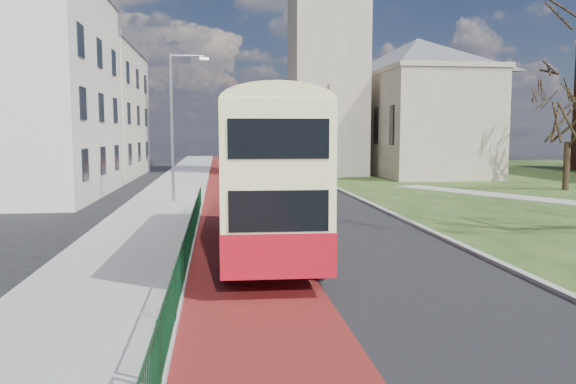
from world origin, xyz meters
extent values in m
plane|color=black|center=(0.00, 0.00, 0.00)|extent=(160.00, 160.00, 0.00)
cube|color=black|center=(1.50, 20.00, 0.01)|extent=(9.00, 120.00, 0.01)
cube|color=#591414|center=(-1.20, 20.00, 0.01)|extent=(3.40, 120.00, 0.01)
cube|color=gray|center=(-5.00, 20.00, 0.06)|extent=(4.00, 120.00, 0.12)
cube|color=#999993|center=(-3.00, 20.00, 0.07)|extent=(0.25, 120.00, 0.13)
cube|color=#999993|center=(6.10, 22.00, 0.07)|extent=(0.25, 80.00, 0.13)
cylinder|color=#0D3C1F|center=(-2.95, 4.00, 1.10)|extent=(0.04, 24.00, 0.04)
cylinder|color=#0D3C1F|center=(-2.95, 4.00, 0.15)|extent=(0.04, 24.00, 0.04)
cube|color=gray|center=(8.00, 38.00, 12.00)|extent=(6.50, 6.50, 24.00)
cube|color=gray|center=(16.50, 38.00, 4.50)|extent=(9.00, 18.00, 9.00)
pyramid|color=#565960|center=(16.50, 38.00, 12.60)|extent=(9.00, 18.00, 3.60)
cube|color=silver|center=(-14.00, 22.00, 6.25)|extent=(10.00, 14.00, 12.50)
cube|color=beige|center=(-14.00, 38.00, 5.50)|extent=(10.00, 16.00, 11.00)
cube|color=#565960|center=(-14.00, 38.00, 11.25)|extent=(10.30, 16.30, 0.50)
cylinder|color=gray|center=(-4.50, 18.00, 4.12)|extent=(0.16, 0.16, 8.00)
cylinder|color=gray|center=(-3.60, 18.00, 8.02)|extent=(1.80, 0.10, 0.10)
cube|color=silver|center=(-2.70, 18.00, 7.87)|extent=(0.50, 0.18, 0.12)
cube|color=#A80F1C|center=(-0.53, 4.93, 1.07)|extent=(2.99, 11.58, 1.05)
cube|color=#F7F7A9|center=(-0.53, 4.93, 3.11)|extent=(2.96, 11.53, 3.04)
cube|color=black|center=(-1.84, 5.29, 2.17)|extent=(0.32, 9.44, 0.99)
cube|color=black|center=(0.79, 5.21, 2.17)|extent=(0.32, 9.44, 0.99)
cube|color=black|center=(-1.85, 4.97, 3.74)|extent=(0.35, 10.36, 0.94)
cube|color=black|center=(0.78, 4.90, 3.74)|extent=(0.35, 10.36, 0.94)
cube|color=black|center=(-0.37, 10.66, 2.17)|extent=(2.35, 0.15, 1.10)
cube|color=black|center=(-0.37, 10.66, 3.74)|extent=(2.35, 0.15, 0.94)
cube|color=orange|center=(-0.37, 10.66, 4.33)|extent=(1.87, 0.15, 0.31)
cylinder|color=black|center=(-1.64, 8.88, 0.54)|extent=(0.34, 1.10, 1.09)
cylinder|color=black|center=(0.79, 8.81, 0.54)|extent=(0.34, 1.10, 1.09)
cylinder|color=black|center=(-1.84, 1.52, 0.54)|extent=(0.34, 1.10, 1.09)
cylinder|color=black|center=(0.58, 1.45, 0.54)|extent=(0.34, 1.10, 1.09)
cylinder|color=#2D2216|center=(21.23, 21.81, 1.66)|extent=(0.44, 0.44, 3.23)
camera|label=1|loc=(-2.04, -13.23, 3.86)|focal=35.00mm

